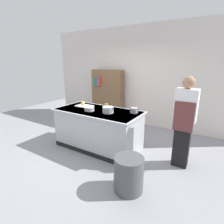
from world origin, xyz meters
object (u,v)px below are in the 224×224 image
Objects in this scene: mixing_bowl at (89,109)px; person_chef at (184,121)px; juice_cup at (107,106)px; bookshelf at (108,96)px; sauce_pan at (134,110)px; trash_bin at (129,174)px; stock_pot at (108,110)px; onion at (83,103)px.

mixing_bowl is 1.96m from person_chef.
juice_cup is 1.80m from bookshelf.
person_chef is (1.93, 0.34, -0.03)m from mixing_bowl.
sauce_pan is 1.02m from person_chef.
trash_bin is 3.55m from bookshelf.
trash_bin is at bearing -29.95° from mixing_bowl.
person_chef reaches higher than sauce_pan.
sauce_pan is at bearing -42.51° from bookshelf.
stock_pot is 1.29× the size of sauce_pan.
onion is at bearing 149.34° from trash_bin.
bookshelf is at bearing 128.61° from trash_bin.
sauce_pan is (0.47, 0.29, -0.01)m from stock_pot.
onion is at bearing -167.35° from juice_cup.
sauce_pan reaches higher than juice_cup.
bookshelf reaches higher than trash_bin.
mixing_bowl is at bearing -169.54° from stock_pot.
person_chef is at bearing 65.06° from trash_bin.
person_chef reaches higher than onion.
juice_cup is 1.76m from person_chef.
trash_bin is (1.40, -0.81, -0.66)m from mixing_bowl.
onion is 0.63m from juice_cup.
mixing_bowl is at bearing -113.36° from juice_cup.
mixing_bowl is (-0.44, -0.08, -0.03)m from stock_pot.
person_chef is at bearing 9.96° from stock_pot.
onion reaches higher than juice_cup.
sauce_pan is at bearing 21.94° from mixing_bowl.
mixing_bowl is at bearing 118.84° from person_chef.
onion is 0.90m from stock_pot.
person_chef is at bearing -30.25° from bookshelf.
juice_cup is (0.18, 0.42, 0.01)m from mixing_bowl.
juice_cup is at bearing 134.90° from trash_bin.
mixing_bowl is 1.74m from trash_bin.
person_chef is at bearing 10.07° from mixing_bowl.
stock_pot is 2.22m from bookshelf.
stock_pot is (0.87, -0.20, -0.00)m from onion.
stock_pot reaches higher than sauce_pan.
onion reaches higher than sauce_pan.
onion is 0.17× the size of trash_bin.
person_chef is at bearing -1.44° from sauce_pan.
onion is 0.32× the size of stock_pot.
trash_bin is at bearing -67.67° from sauce_pan.
person_chef reaches higher than juice_cup.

